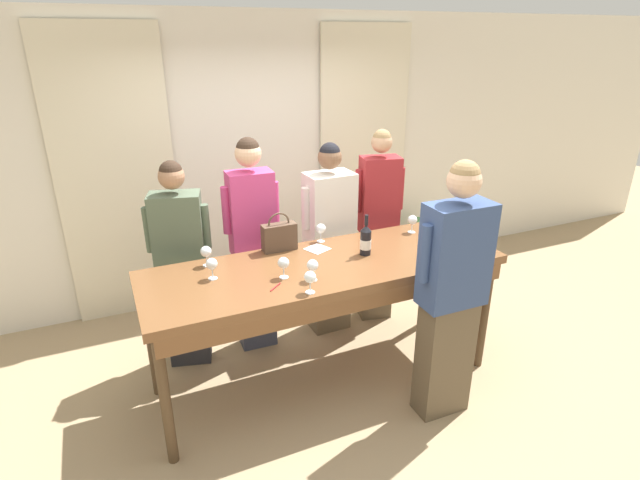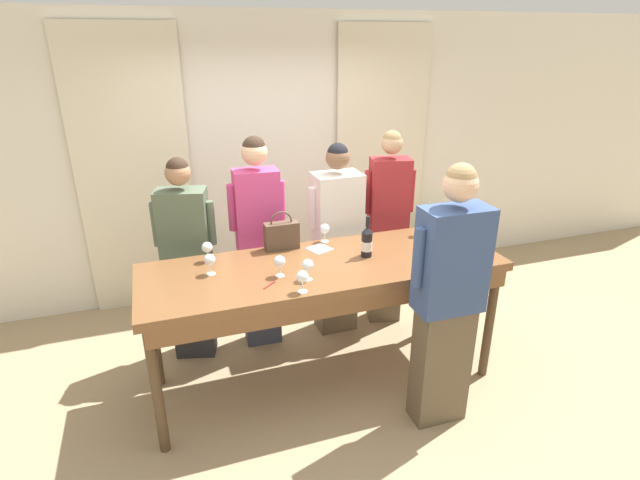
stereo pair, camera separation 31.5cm
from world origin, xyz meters
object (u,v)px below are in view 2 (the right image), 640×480
Objects in this scene: wine_bottle at (367,242)px; guest_cream_sweater at (337,240)px; wine_glass_back_mid at (308,266)px; potted_plant at (435,243)px; host_pouring at (448,298)px; guest_olive_jacket at (187,259)px; guest_striped_shirt at (388,227)px; wine_glass_center_right at (433,235)px; wine_glass_front_left at (207,248)px; wine_glass_front_mid at (210,260)px; wine_glass_center_left at (325,229)px; wine_glass_back_right at (420,224)px; tasting_bar at (325,276)px; wine_glass_back_left at (302,277)px; handbag at (282,235)px; wine_glass_center_mid at (437,225)px; wine_glass_front_right at (280,262)px; guest_pink_top at (259,241)px.

guest_cream_sweater is (0.02, 0.68, -0.25)m from wine_bottle.
wine_bottle is 2.09× the size of wine_glass_back_mid.
wine_glass_back_mid reaches higher than potted_plant.
host_pouring is 2.57m from potted_plant.
guest_olive_jacket is at bearing 180.00° from guest_cream_sweater.
guest_striped_shirt is at bearing 0.00° from guest_cream_sweater.
wine_bottle reaches higher than wine_glass_center_right.
wine_glass_front_left and wine_glass_front_mid have the same top height.
wine_glass_center_left is 1.00× the size of wine_glass_back_mid.
wine_glass_center_right is 1.00× the size of wine_glass_back_right.
tasting_bar is 4.31× the size of potted_plant.
host_pouring is (0.91, -0.29, -0.16)m from wine_glass_back_left.
guest_cream_sweater is at bearing 18.55° from wine_glass_front_left.
wine_bottle is at bearing -28.11° from guest_olive_jacket.
guest_striped_shirt is 1.38m from host_pouring.
wine_glass_center_left is at bearing 114.99° from host_pouring.
potted_plant is (1.75, 1.10, -0.79)m from wine_glass_center_left.
handbag is 1.27m from wine_glass_center_mid.
wine_glass_front_right is 1.00× the size of wine_glass_back_mid.
wine_glass_front_left and wine_glass_back_right have the same top height.
wine_glass_back_left is at bearing -118.57° from wine_glass_back_mid.
host_pouring is (0.49, -1.05, -0.16)m from wine_glass_center_left.
guest_pink_top is (-1.26, 0.44, -0.16)m from wine_glass_back_right.
wine_glass_center_mid is 0.88m from guest_cream_sweater.
guest_cream_sweater reaches higher than wine_glass_front_mid.
wine_glass_center_right and wine_glass_back_right have the same top height.
guest_olive_jacket reaches higher than handbag.
guest_pink_top is (-1.38, 0.51, -0.16)m from wine_glass_center_mid.
guest_striped_shirt reaches higher than guest_cream_sweater.
wine_glass_front_right and wine_glass_center_right have the same top height.
wine_glass_center_right reaches higher than tasting_bar.
guest_pink_top is at bearing 159.71° from wine_glass_center_mid.
host_pouring is (1.44, -0.75, -0.16)m from wine_glass_front_mid.
wine_glass_back_mid is (-1.23, -0.40, 0.00)m from wine_glass_center_mid.
host_pouring reaches higher than potted_plant.
tasting_bar is 17.49× the size of wine_glass_front_right.
wine_glass_back_mid is (0.03, -0.58, -0.01)m from handbag.
wine_glass_front_mid is at bearing 139.29° from wine_glass_back_left.
wine_glass_front_mid is at bearing 172.33° from tasting_bar.
wine_glass_front_mid is 0.67m from guest_olive_jacket.
guest_striped_shirt is at bearing 43.29° from wine_glass_back_left.
wine_glass_front_right is at bearing -22.24° from wine_glass_front_mid.
tasting_bar is at bearing -22.67° from wine_glass_front_left.
wine_glass_front_left is at bearing 157.33° from tasting_bar.
wine_glass_center_right is 0.08× the size of guest_pink_top.
potted_plant is at bearing 32.25° from wine_glass_center_left.
handbag is 1.14m from guest_striped_shirt.
host_pouring is 3.05× the size of potted_plant.
guest_olive_jacket reaches higher than tasting_bar.
wine_glass_center_left is at bearing 61.10° from wine_glass_back_mid.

